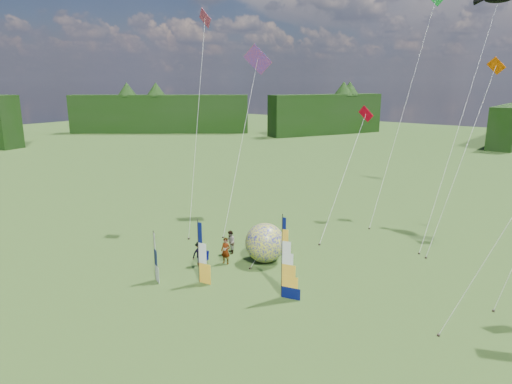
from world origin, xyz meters
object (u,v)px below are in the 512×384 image
Objects in this scene: feather_banner_main at (282,258)px; spectator_c at (200,253)px; spectator_a at (226,251)px; spectator_d at (263,242)px; bol_inflatable at (265,243)px; side_banner_left at (198,253)px; camp_chair at (204,259)px; spectator_b at (230,242)px; side_banner_far at (155,256)px; kite_whale at (463,107)px.

feather_banner_main is 2.86× the size of spectator_c.
spectator_a is 2.93m from spectator_d.
spectator_a is 0.96× the size of spectator_d.
spectator_c is (-2.94, -3.07, -0.50)m from bol_inflatable.
feather_banner_main is 1.23× the size of side_banner_left.
bol_inflatable is 2.61m from spectator_a.
spectator_a is at bearing 32.69° from camp_chair.
camp_chair is at bearing -50.86° from spectator_b.
side_banner_left is 2.03× the size of spectator_d.
camp_chair is (0.04, -2.67, -0.33)m from spectator_b.
side_banner_far is at bearing -159.08° from side_banner_left.
spectator_c is at bearing -113.56° from kite_whale.
spectator_a is (-1.80, -1.84, -0.42)m from bol_inflatable.
spectator_a is 0.09× the size of kite_whale.
spectator_a is 1.83× the size of camp_chair.
spectator_c is 0.42m from camp_chair.
spectator_b is 1.01× the size of spectator_c.
feather_banner_main is 6.86m from spectator_c.
kite_whale reaches higher than bol_inflatable.
camp_chair is (-0.89, -1.15, -0.40)m from spectator_a.
spectator_b is at bearing 140.01° from feather_banner_main.
bol_inflatable is at bearing -110.62° from kite_whale.
feather_banner_main is 5.14m from side_banner_left.
kite_whale is at bearing 54.79° from side_banner_left.
spectator_a is 1.68m from spectator_c.
feather_banner_main is 6.70m from camp_chair.
spectator_a is 1.50m from camp_chair.
bol_inflatable is at bearing 123.13° from feather_banner_main.
side_banner_left reaches higher than spectator_d.
bol_inflatable reaches higher than spectator_c.
kite_whale is (10.59, 16.84, 9.20)m from camp_chair.
spectator_a is 20.45m from kite_whale.
bol_inflatable is 1.62× the size of spectator_c.
feather_banner_main reaches higher than side_banner_left.
side_banner_left reaches higher than spectator_b.
spectator_b is (0.76, 5.95, -0.68)m from side_banner_far.
side_banner_left is 0.19× the size of kite_whale.
spectator_d reaches higher than spectator_c.
side_banner_left reaches higher than side_banner_far.
side_banner_left is 2.32× the size of spectator_c.
kite_whale reaches higher than spectator_b.
spectator_c is at bearing 162.52° from feather_banner_main.
bol_inflatable reaches higher than spectator_b.
spectator_d is at bearing 45.73° from camp_chair.
spectator_d is at bearing 133.12° from bol_inflatable.
spectator_d reaches higher than spectator_a.
feather_banner_main reaches higher than spectator_d.
camp_chair is (-1.81, -3.92, -0.44)m from spectator_d.
spectator_a is at bearing 149.56° from feather_banner_main.
kite_whale reaches higher than camp_chair.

